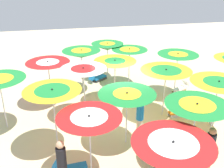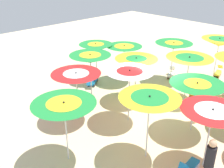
{
  "view_description": "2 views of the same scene",
  "coord_description": "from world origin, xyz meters",
  "views": [
    {
      "loc": [
        2.61,
        10.45,
        6.49
      ],
      "look_at": [
        0.27,
        -0.85,
        1.32
      ],
      "focal_mm": 42.5,
      "sensor_mm": 36.0,
      "label": 1
    },
    {
      "loc": [
        9.21,
        6.49,
        6.55
      ],
      "look_at": [
        1.58,
        -1.52,
        1.39
      ],
      "focal_mm": 42.62,
      "sensor_mm": 36.0,
      "label": 2
    }
  ],
  "objects": [
    {
      "name": "ground",
      "position": [
        0.0,
        0.0,
        -0.02
      ],
      "size": [
        39.11,
        39.11,
        0.04
      ],
      "primitive_type": "cube",
      "color": "beige"
    },
    {
      "name": "beach_umbrella_0",
      "position": [
        5.11,
        -0.11,
        2.15
      ],
      "size": [
        2.17,
        2.17,
        2.38
      ],
      "color": "silver",
      "rests_on": "ground"
    },
    {
      "name": "beach_umbrella_1",
      "position": [
        2.97,
        1.74,
        2.29
      ],
      "size": [
        2.09,
        2.09,
        2.53
      ],
      "color": "silver",
      "rests_on": "ground"
    },
    {
      "name": "beach_umbrella_2",
      "position": [
        1.87,
        3.44,
        2.06
      ],
      "size": [
        2.07,
        2.07,
        2.31
      ],
      "color": "silver",
      "rests_on": "ground"
    },
    {
      "name": "beach_umbrella_4",
      "position": [
        3.2,
        -2.02,
        2.07
      ],
      "size": [
        2.13,
        2.13,
        2.3
      ],
      "color": "silver",
      "rests_on": "ground"
    },
    {
      "name": "beach_umbrella_5",
      "position": [
        1.65,
        -0.38,
        2.25
      ],
      "size": [
        2.04,
        2.04,
        2.46
      ],
      "color": "silver",
      "rests_on": "ground"
    },
    {
      "name": "beach_umbrella_6",
      "position": [
        0.29,
        1.98,
        2.02
      ],
      "size": [
        2.17,
        2.17,
        2.24
      ],
      "color": "silver",
      "rests_on": "ground"
    },
    {
      "name": "beach_umbrella_8",
      "position": [
        1.46,
        -3.2,
        2.16
      ],
      "size": [
        2.06,
        2.06,
        2.42
      ],
      "color": "silver",
      "rests_on": "ground"
    },
    {
      "name": "beach_umbrella_9",
      "position": [
        -0.01,
        -1.48,
        2.11
      ],
      "size": [
        2.08,
        2.08,
        2.32
      ],
      "color": "silver",
      "rests_on": "ground"
    },
    {
      "name": "beach_umbrella_10",
      "position": [
        -1.95,
        0.25,
        2.08
      ],
      "size": [
        2.28,
        2.28,
        2.34
      ],
      "color": "silver",
      "rests_on": "ground"
    },
    {
      "name": "beach_umbrella_12",
      "position": [
        -0.26,
        -4.79,
        2.0
      ],
      "size": [
        1.94,
        1.94,
        2.27
      ],
      "color": "silver",
      "rests_on": "ground"
    },
    {
      "name": "beach_umbrella_13",
      "position": [
        -1.31,
        -3.55,
        1.99
      ],
      "size": [
        2.05,
        2.05,
        2.21
      ],
      "color": "silver",
      "rests_on": "ground"
    },
    {
      "name": "beach_umbrella_14",
      "position": [
        -3.36,
        -1.63,
        2.16
      ],
      "size": [
        2.1,
        2.1,
        2.4
      ],
      "color": "silver",
      "rests_on": "ground"
    },
    {
      "name": "beach_umbrella_15",
      "position": [
        -5.56,
        -0.03,
        2.26
      ],
      "size": [
        2.03,
        2.03,
        2.53
      ],
      "color": "silver",
      "rests_on": "ground"
    },
    {
      "name": "lounger_0",
      "position": [
        -3.87,
        -1.94,
        0.21
      ],
      "size": [
        1.15,
        0.83,
        0.62
      ],
      "rotation": [
        0.0,
        0.0,
        6.78
      ],
      "color": "olive",
      "rests_on": "ground"
    },
    {
      "name": "lounger_1",
      "position": [
        -6.19,
        -0.04,
        0.2
      ],
      "size": [
        1.35,
        0.67,
        0.57
      ],
      "rotation": [
        0.0,
        0.0,
        6.57
      ],
      "color": "olive",
      "rests_on": "ground"
    },
    {
      "name": "lounger_3",
      "position": [
        -2.74,
        0.45,
        0.2
      ],
      "size": [
        1.19,
        0.4,
        0.64
      ],
      "rotation": [
        0.0,
        0.0,
        6.37
      ],
      "color": "silver",
      "rests_on": "ground"
    },
    {
      "name": "lounger_4",
      "position": [
        2.55,
        3.26,
        0.2
      ],
      "size": [
        1.21,
        0.43,
        0.63
      ],
      "rotation": [
        0.0,
        0.0,
        9.51
      ],
      "color": "silver",
      "rests_on": "ground"
    },
    {
      "name": "lounger_5",
      "position": [
        0.39,
        -4.4,
        0.2
      ],
      "size": [
        1.22,
        1.02,
        0.57
      ],
      "rotation": [
        0.0,
        0.0,
        3.76
      ],
      "color": "#333338",
      "rests_on": "ground"
    },
    {
      "name": "beachgoer_1",
      "position": [
        -0.33,
        1.76,
        0.98
      ],
      "size": [
        0.3,
        0.3,
        1.85
      ],
      "rotation": [
        0.0,
        0.0,
        0.81
      ],
      "color": "beige",
      "rests_on": "ground"
    },
    {
      "name": "beachgoer_2",
      "position": [
        2.81,
        4.01,
        0.99
      ],
      "size": [
        0.3,
        0.3,
        1.87
      ],
      "rotation": [
        0.0,
        0.0,
        6.11
      ],
      "color": "#D8A87F",
      "rests_on": "ground"
    },
    {
      "name": "beach_ball",
      "position": [
        -3.79,
        1.5,
        0.13
      ],
      "size": [
        0.26,
        0.26,
        0.26
      ],
      "primitive_type": "sphere",
      "color": "white",
      "rests_on": "ground"
    }
  ]
}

